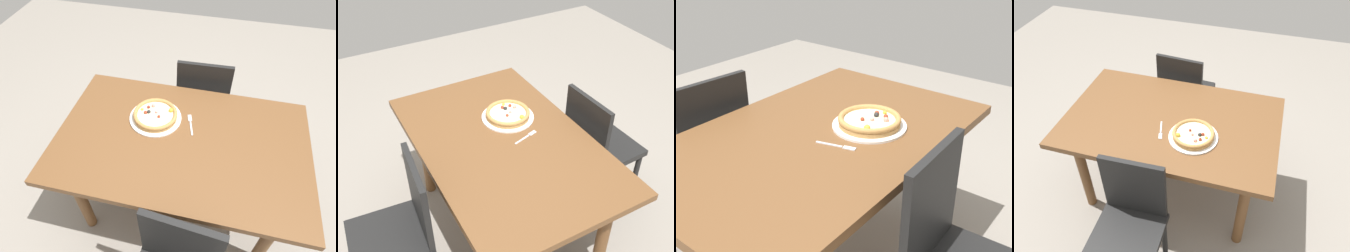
{
  "view_description": "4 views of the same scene",
  "coord_description": "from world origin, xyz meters",
  "views": [
    {
      "loc": [
        0.16,
        -1.01,
        1.96
      ],
      "look_at": [
        -0.09,
        0.06,
        0.75
      ],
      "focal_mm": 30.06,
      "sensor_mm": 36.0,
      "label": 1
    },
    {
      "loc": [
        1.55,
        -0.84,
        2.16
      ],
      "look_at": [
        -0.09,
        0.06,
        0.75
      ],
      "focal_mm": 43.36,
      "sensor_mm": 36.0,
      "label": 2
    },
    {
      "loc": [
        1.17,
        1.05,
        1.54
      ],
      "look_at": [
        -0.09,
        0.06,
        0.75
      ],
      "focal_mm": 46.44,
      "sensor_mm": 36.0,
      "label": 3
    },
    {
      "loc": [
        -0.55,
        1.63,
        2.21
      ],
      "look_at": [
        -0.09,
        0.06,
        0.75
      ],
      "focal_mm": 36.24,
      "sensor_mm": 36.0,
      "label": 4
    }
  ],
  "objects": [
    {
      "name": "ground_plane",
      "position": [
        0.0,
        0.0,
        0.0
      ],
      "size": [
        6.0,
        6.0,
        0.0
      ],
      "primitive_type": "plane",
      "color": "gray"
    },
    {
      "name": "dining_table",
      "position": [
        0.0,
        0.0,
        0.64
      ],
      "size": [
        1.43,
        0.9,
        0.73
      ],
      "color": "brown",
      "rests_on": "ground"
    },
    {
      "name": "chair_near",
      "position": [
        0.1,
        -0.67,
        0.48
      ],
      "size": [
        0.43,
        0.43,
        0.87
      ],
      "rotation": [
        0.0,
        0.0,
        3.06
      ],
      "color": "black",
      "rests_on": "ground"
    },
    {
      "name": "chair_far",
      "position": [
        0.05,
        0.67,
        0.48
      ],
      "size": [
        0.41,
        0.41,
        0.87
      ],
      "rotation": [
        0.0,
        0.0,
        0.03
      ],
      "color": "black",
      "rests_on": "ground"
    },
    {
      "name": "plate",
      "position": [
        -0.19,
        0.13,
        0.74
      ],
      "size": [
        0.31,
        0.31,
        0.01
      ],
      "primitive_type": "cylinder",
      "color": "white",
      "rests_on": "dining_table"
    },
    {
      "name": "pizza",
      "position": [
        -0.19,
        0.13,
        0.76
      ],
      "size": [
        0.27,
        0.27,
        0.05
      ],
      "color": "#B78447",
      "rests_on": "plate"
    },
    {
      "name": "fork",
      "position": [
        0.03,
        0.13,
        0.73
      ],
      "size": [
        0.06,
        0.16,
        0.0
      ],
      "rotation": [
        0.0,
        0.0,
        1.85
      ],
      "color": "silver",
      "rests_on": "dining_table"
    }
  ]
}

